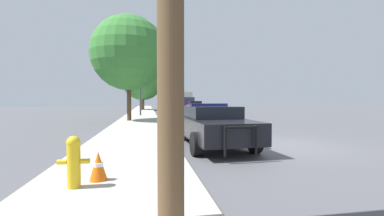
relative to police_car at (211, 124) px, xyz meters
The scene contains 11 objects.
ground_plane 2.52m from the police_car, 11.75° to the right, with size 110.00×110.00×0.00m, color #4F4F54.
sidewalk_left 2.87m from the police_car, 169.88° to the right, with size 3.00×110.00×0.13m.
police_car is the anchor object (origin of this frame).
fire_hydrant 5.36m from the police_car, 129.13° to the right, with size 0.51×0.22×0.86m.
traffic_light 16.42m from the police_car, 94.70° to the left, with size 3.63×0.35×4.93m.
car_background_oncoming 25.43m from the police_car, 80.56° to the left, with size 2.14×4.21×1.43m.
car_background_midblock 16.67m from the police_car, 90.05° to the left, with size 2.11×4.05×1.30m.
box_truck 34.01m from the police_car, 83.36° to the left, with size 2.65×7.08×2.85m.
tree_sidewalk_near 11.28m from the police_car, 108.96° to the left, with size 5.24×5.24×7.36m.
tree_sidewalk_far 31.13m from the police_car, 95.15° to the left, with size 6.23×6.23×7.65m.
traffic_cone 4.90m from the police_car, 128.64° to the right, with size 0.32×0.32×0.52m.
Camera 1 is at (-4.54, -8.14, 1.58)m, focal length 24.00 mm.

